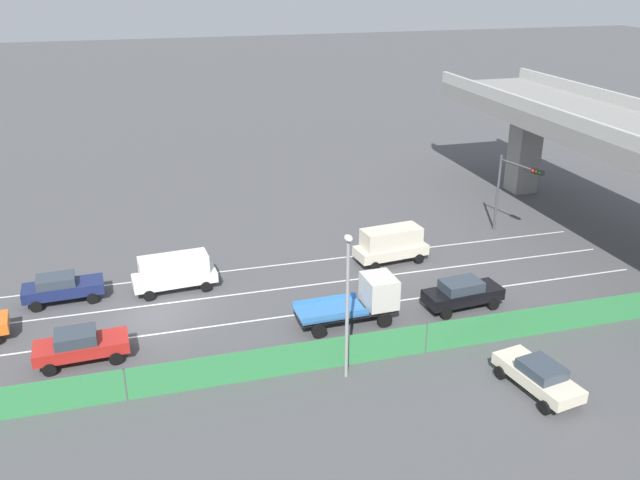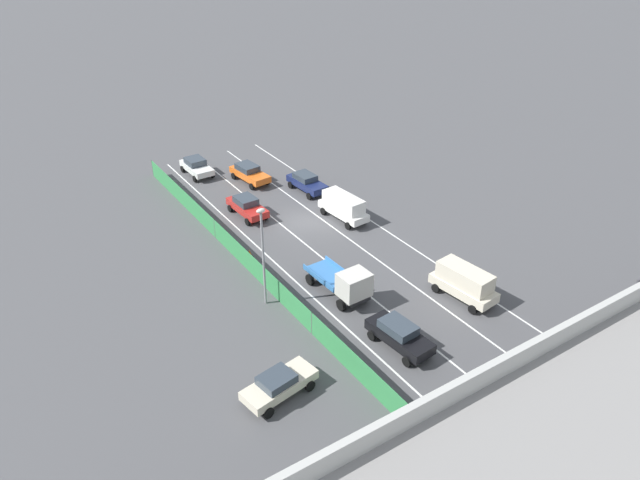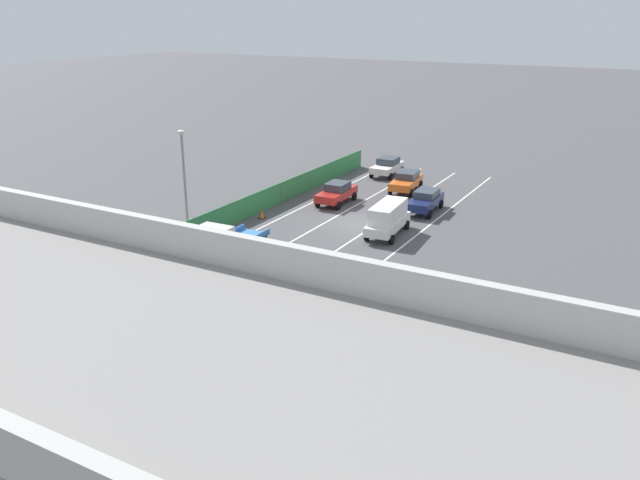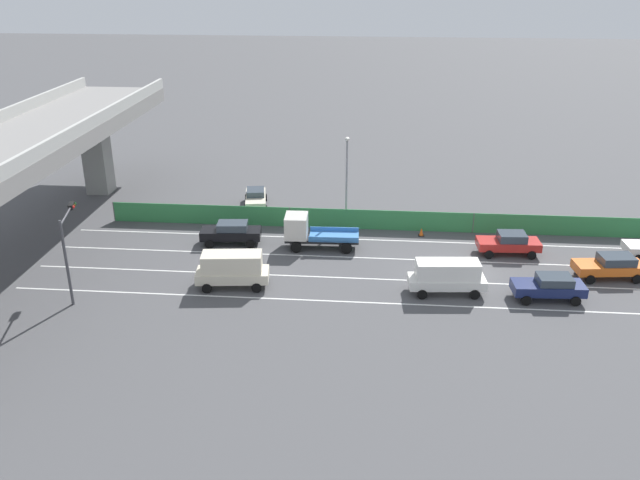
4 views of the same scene
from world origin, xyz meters
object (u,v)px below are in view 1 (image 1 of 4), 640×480
object	(u,v)px
car_sedan_navy	(62,287)
car_van_cream	(391,243)
traffic_cone	(215,369)
car_van_white	(174,271)
street_lamp	(347,294)
parked_sedan_cream	(538,375)
car_sedan_black	(462,293)
car_sedan_red	(80,345)
flatbed_truck_blue	(364,299)
traffic_light	(513,182)

from	to	relation	value
car_sedan_navy	car_van_cream	xyz separation A→B (m)	(0.02, 20.28, 0.41)
traffic_cone	car_van_white	bearing A→B (deg)	-173.57
car_van_white	car_van_cream	size ratio (longest dim) A/B	1.03
car_van_cream	street_lamp	size ratio (longest dim) A/B	0.68
parked_sedan_cream	car_sedan_navy	bearing A→B (deg)	-125.37
car_sedan_black	parked_sedan_cream	distance (m)	8.24
car_van_white	car_van_cream	world-z (taller)	car_van_cream
car_van_cream	street_lamp	bearing A→B (deg)	-30.34
car_sedan_red	street_lamp	distance (m)	13.50
traffic_cone	flatbed_truck_blue	bearing A→B (deg)	109.22
car_sedan_black	traffic_cone	xyz separation A→B (m)	(2.83, -14.40, -0.64)
car_sedan_navy	traffic_light	xyz separation A→B (m)	(-1.94, 30.05, 3.10)
parked_sedan_cream	street_lamp	size ratio (longest dim) A/B	0.63
car_van_cream	traffic_light	size ratio (longest dim) A/B	0.87
traffic_light	street_lamp	world-z (taller)	street_lamp
car_sedan_navy	parked_sedan_cream	bearing A→B (deg)	54.63
car_van_white	traffic_cone	distance (m)	9.64
traffic_light	car_sedan_navy	bearing A→B (deg)	-86.31
parked_sedan_cream	traffic_cone	xyz separation A→B (m)	(-5.40, -14.02, -0.55)
car_van_white	street_lamp	size ratio (longest dim) A/B	0.69
car_sedan_red	car_van_white	bearing A→B (deg)	142.39
car_sedan_black	traffic_cone	bearing A→B (deg)	-78.90
car_sedan_black	traffic_light	distance (m)	12.52
car_sedan_navy	street_lamp	size ratio (longest dim) A/B	0.63
parked_sedan_cream	car_sedan_red	bearing A→B (deg)	-112.54
car_van_cream	parked_sedan_cream	xyz separation A→B (m)	(15.22, 1.19, -0.46)
car_van_cream	traffic_light	bearing A→B (deg)	101.35
car_sedan_red	flatbed_truck_blue	xyz separation A→B (m)	(-0.02, 14.70, 0.38)
car_van_cream	flatbed_truck_blue	bearing A→B (deg)	-31.96
car_sedan_red	traffic_cone	world-z (taller)	car_sedan_red
flatbed_truck_blue	traffic_cone	distance (m)	9.12
car_sedan_black	flatbed_truck_blue	bearing A→B (deg)	-91.56
traffic_light	car_sedan_black	bearing A→B (deg)	-42.47
traffic_light	traffic_cone	world-z (taller)	traffic_light
car_van_cream	parked_sedan_cream	size ratio (longest dim) A/B	1.07
car_sedan_red	parked_sedan_cream	bearing A→B (deg)	67.46
car_van_white	car_van_cream	distance (m)	13.90
car_van_cream	parked_sedan_cream	world-z (taller)	car_van_cream
car_sedan_black	parked_sedan_cream	bearing A→B (deg)	-2.68
car_sedan_black	parked_sedan_cream	world-z (taller)	car_sedan_black
car_van_cream	car_sedan_black	bearing A→B (deg)	12.70
car_van_white	flatbed_truck_blue	bearing A→B (deg)	55.82
flatbed_truck_blue	street_lamp	world-z (taller)	street_lamp
car_van_white	car_sedan_black	bearing A→B (deg)	66.58
car_van_cream	street_lamp	xyz separation A→B (m)	(11.68, -6.84, 3.08)
car_van_white	car_sedan_black	xyz separation A→B (m)	(6.70, 15.48, -0.30)
car_van_white	street_lamp	xyz separation A→B (m)	(11.39, 7.06, 3.14)
car_van_white	traffic_light	world-z (taller)	traffic_light
car_van_white	car_sedan_red	bearing A→B (deg)	-37.61
car_sedan_black	traffic_light	size ratio (longest dim) A/B	0.82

